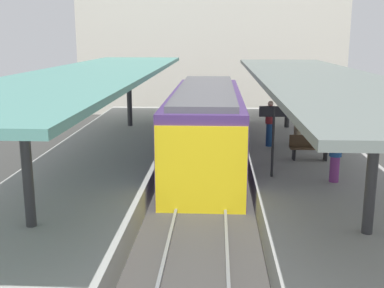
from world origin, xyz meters
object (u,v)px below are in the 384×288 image
object	(u,v)px
passenger_mid_platform	(270,123)
commuter_train	(206,127)
passenger_far_end	(298,122)
platform_bench	(310,147)
passenger_near_bench	(335,155)
platform_sign	(274,125)

from	to	relation	value
passenger_mid_platform	commuter_train	bearing A→B (deg)	175.71
commuter_train	passenger_far_end	bearing A→B (deg)	0.91
platform_bench	passenger_mid_platform	xyz separation A→B (m)	(-1.19, 2.04, 0.48)
passenger_near_bench	passenger_far_end	distance (m)	4.93
commuter_train	passenger_mid_platform	world-z (taller)	commuter_train
passenger_far_end	commuter_train	bearing A→B (deg)	-179.09
platform_bench	passenger_far_end	xyz separation A→B (m)	(-0.06, 2.29, 0.46)
passenger_mid_platform	platform_bench	bearing A→B (deg)	-59.69
platform_bench	passenger_far_end	world-z (taller)	passenger_far_end
platform_bench	platform_sign	size ratio (longest dim) A/B	0.63
platform_sign	passenger_far_end	size ratio (longest dim) A/B	1.24
platform_sign	passenger_mid_platform	bearing A→B (deg)	85.11
commuter_train	platform_sign	bearing A→B (deg)	-63.99
platform_bench	passenger_near_bench	size ratio (longest dim) A/B	0.89
commuter_train	platform_sign	size ratio (longest dim) A/B	5.12
commuter_train	passenger_mid_platform	distance (m)	2.55
platform_bench	passenger_mid_platform	bearing A→B (deg)	120.31
commuter_train	passenger_far_end	world-z (taller)	commuter_train
platform_sign	passenger_near_bench	world-z (taller)	platform_sign
platform_bench	passenger_near_bench	distance (m)	2.67
passenger_mid_platform	passenger_far_end	world-z (taller)	passenger_mid_platform
passenger_mid_platform	passenger_far_end	size ratio (longest dim) A/B	1.02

